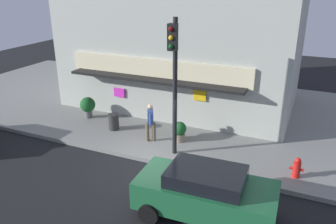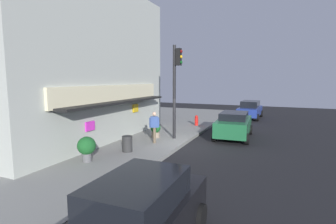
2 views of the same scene
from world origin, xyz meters
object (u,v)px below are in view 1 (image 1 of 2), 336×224
Objects in this scene: traffic_light at (174,71)px; trash_can at (114,122)px; potted_plant_by_doorway at (88,106)px; parked_car_green at (206,192)px; pedestrian at (150,121)px; potted_plant_by_window at (179,131)px; fire_hydrant at (297,168)px.

traffic_light reaches higher than trash_can.
parked_car_green is (7.81, -4.85, 0.03)m from potted_plant_by_doorway.
pedestrian reaches higher than potted_plant_by_doorway.
parked_car_green reaches higher than potted_plant_by_window.
pedestrian reaches higher than fire_hydrant.
trash_can is 2.14m from potted_plant_by_doorway.
traffic_light is at bearing -79.04° from potted_plant_by_window.
parked_car_green is (2.30, -2.98, -2.77)m from traffic_light.
potted_plant_by_doorway is (-5.51, 1.87, -2.81)m from traffic_light.
potted_plant_by_doorway reaches higher than potted_plant_by_window.
pedestrian reaches higher than trash_can.
pedestrian is 5.23m from parked_car_green.
traffic_light is 1.27× the size of parked_car_green.
pedestrian is 1.90× the size of potted_plant_by_window.
parked_car_green is at bearing -52.37° from traffic_light.
fire_hydrant is 0.72× the size of potted_plant_by_doorway.
traffic_light is 6.95× the size of fire_hydrant.
parked_car_green reaches higher than fire_hydrant.
traffic_light is 2.96m from pedestrian.
traffic_light is 4.80m from trash_can.
potted_plant_by_doorway is at bearing 164.46° from pedestrian.
traffic_light is at bearing 127.63° from parked_car_green.
fire_hydrant reaches higher than trash_can.
potted_plant_by_doorway is (-1.99, 0.75, 0.26)m from trash_can.
potted_plant_by_window reaches higher than trash_can.
parked_car_green reaches higher than trash_can.
parked_car_green is at bearing -58.86° from potted_plant_by_window.
trash_can is 0.18× the size of parked_car_green.
pedestrian reaches higher than potted_plant_by_window.
fire_hydrant is at bearing -6.64° from trash_can.
trash_can is 0.85× the size of potted_plant_by_window.
pedestrian is at bearing 152.59° from traffic_light.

